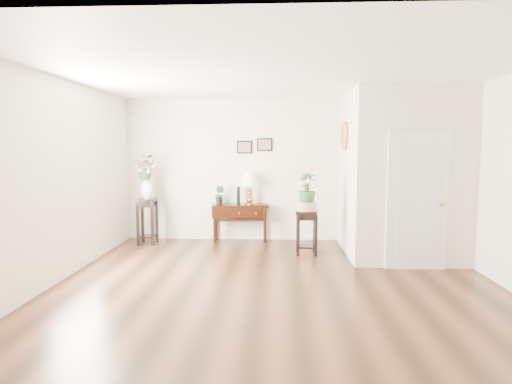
# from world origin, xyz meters

# --- Properties ---
(floor) EXTENTS (6.00, 5.50, 0.02)m
(floor) POSITION_xyz_m (0.00, 0.00, 0.00)
(floor) COLOR #59311D
(floor) RESTS_ON ground
(ceiling) EXTENTS (6.00, 5.50, 0.02)m
(ceiling) POSITION_xyz_m (0.00, 0.00, 2.80)
(ceiling) COLOR white
(ceiling) RESTS_ON ground
(wall_back) EXTENTS (6.00, 0.02, 2.80)m
(wall_back) POSITION_xyz_m (0.00, 2.75, 1.40)
(wall_back) COLOR silver
(wall_back) RESTS_ON ground
(wall_front) EXTENTS (6.00, 0.02, 2.80)m
(wall_front) POSITION_xyz_m (0.00, -2.75, 1.40)
(wall_front) COLOR silver
(wall_front) RESTS_ON ground
(wall_left) EXTENTS (0.02, 5.50, 2.80)m
(wall_left) POSITION_xyz_m (-3.00, 0.00, 1.40)
(wall_left) COLOR silver
(wall_left) RESTS_ON ground
(wall_right) EXTENTS (0.02, 5.50, 2.80)m
(wall_right) POSITION_xyz_m (3.00, 0.00, 1.40)
(wall_right) COLOR silver
(wall_right) RESTS_ON ground
(partition) EXTENTS (1.80, 1.95, 2.80)m
(partition) POSITION_xyz_m (2.10, 1.77, 1.40)
(partition) COLOR silver
(partition) RESTS_ON floor
(door) EXTENTS (0.90, 0.05, 2.10)m
(door) POSITION_xyz_m (2.10, 0.78, 1.05)
(door) COLOR silver
(door) RESTS_ON floor
(art_print_left) EXTENTS (0.30, 0.02, 0.25)m
(art_print_left) POSITION_xyz_m (-0.65, 2.73, 1.85)
(art_print_left) COLOR black
(art_print_left) RESTS_ON wall_back
(art_print_right) EXTENTS (0.30, 0.02, 0.25)m
(art_print_right) POSITION_xyz_m (-0.25, 2.73, 1.90)
(art_print_right) COLOR black
(art_print_right) RESTS_ON wall_back
(wall_ornament) EXTENTS (0.07, 0.51, 0.51)m
(wall_ornament) POSITION_xyz_m (1.16, 1.90, 2.05)
(wall_ornament) COLOR #DA8B3D
(wall_ornament) RESTS_ON partition
(console_table) EXTENTS (1.14, 0.50, 0.73)m
(console_table) POSITION_xyz_m (-0.73, 2.57, 0.37)
(console_table) COLOR black
(console_table) RESTS_ON floor
(table_lamp) EXTENTS (0.41, 0.41, 0.63)m
(table_lamp) POSITION_xyz_m (-0.53, 2.57, 1.08)
(table_lamp) COLOR #B17029
(table_lamp) RESTS_ON console_table
(green_vase) EXTENTS (0.09, 0.09, 0.35)m
(green_vase) POSITION_xyz_m (-0.76, 2.57, 0.90)
(green_vase) COLOR black
(green_vase) RESTS_ON console_table
(potted_plant) EXTENTS (0.24, 0.22, 0.36)m
(potted_plant) POSITION_xyz_m (-1.13, 2.57, 0.91)
(potted_plant) COLOR #215422
(potted_plant) RESTS_ON console_table
(plant_stand_a) EXTENTS (0.36, 0.36, 0.88)m
(plant_stand_a) POSITION_xyz_m (-2.48, 2.26, 0.44)
(plant_stand_a) COLOR black
(plant_stand_a) RESTS_ON floor
(porcelain_vase) EXTENTS (0.27, 0.27, 0.41)m
(porcelain_vase) POSITION_xyz_m (-2.48, 2.26, 1.10)
(porcelain_vase) COLOR white
(porcelain_vase) RESTS_ON plant_stand_a
(lily_arrangement) EXTENTS (0.43, 0.37, 0.48)m
(lily_arrangement) POSITION_xyz_m (-2.48, 2.26, 1.52)
(lily_arrangement) COLOR #215422
(lily_arrangement) RESTS_ON porcelain_vase
(plant_stand_b) EXTENTS (0.40, 0.40, 0.76)m
(plant_stand_b) POSITION_xyz_m (0.51, 1.61, 0.38)
(plant_stand_b) COLOR black
(plant_stand_b) RESTS_ON floor
(ceramic_bowl) EXTENTS (0.43, 0.43, 0.15)m
(ceramic_bowl) POSITION_xyz_m (0.51, 1.61, 0.84)
(ceramic_bowl) COLOR beige
(ceramic_bowl) RESTS_ON plant_stand_b
(narcissus) EXTENTS (0.32, 0.32, 0.53)m
(narcissus) POSITION_xyz_m (0.51, 1.61, 1.15)
(narcissus) COLOR #215422
(narcissus) RESTS_ON ceramic_bowl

